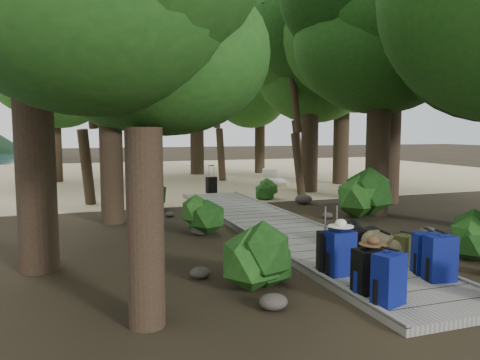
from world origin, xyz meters
name	(u,v)px	position (x,y,z in m)	size (l,w,h in m)	color
ground	(294,238)	(0.00, 0.00, 0.00)	(120.00, 120.00, 0.00)	#2D2416
sand_beach	(166,175)	(0.00, 16.00, 0.01)	(40.00, 22.00, 0.02)	#CAB189
boardwalk	(276,227)	(0.00, 1.00, 0.06)	(2.00, 12.00, 0.12)	gray
backpack_left_a	(389,276)	(-0.74, -4.31, 0.50)	(0.40, 0.28, 0.75)	navy
backpack_left_b	(367,269)	(-0.75, -3.84, 0.47)	(0.38, 0.27, 0.70)	black
backpack_left_c	(340,251)	(-0.66, -2.99, 0.51)	(0.42, 0.30, 0.78)	navy
backpack_right_b	(440,256)	(0.61, -3.73, 0.50)	(0.43, 0.30, 0.77)	navy
backpack_right_c	(427,251)	(0.68, -3.38, 0.48)	(0.42, 0.30, 0.72)	navy
backpack_right_d	(406,247)	(0.79, -2.74, 0.39)	(0.35, 0.25, 0.53)	#3B3C19
duffel_right_khaki	(385,245)	(0.66, -2.34, 0.33)	(0.43, 0.64, 0.43)	brown
duffel_right_black	(355,234)	(0.62, -1.43, 0.35)	(0.46, 0.73, 0.46)	black
suitcase_on_boardwalk	(330,252)	(-0.72, -2.79, 0.44)	(0.42, 0.23, 0.65)	black
lone_suitcase_on_sand	(211,185)	(0.29, 7.83, 0.33)	(0.39, 0.22, 0.61)	black
hat_brown	(373,240)	(-0.70, -3.89, 0.87)	(0.38, 0.38, 0.11)	#51351E
hat_white	(341,222)	(-0.67, -3.01, 0.96)	(0.40, 0.40, 0.13)	silver
kayak	(117,188)	(-3.09, 9.44, 0.17)	(0.64, 2.92, 0.29)	red
sun_lounger	(277,177)	(3.74, 9.51, 0.36)	(0.67, 2.09, 0.67)	silver
tree_right_c	(381,47)	(3.47, 1.89, 4.67)	(5.40, 5.40, 9.34)	black
tree_right_d	(392,35)	(5.17, 3.68, 5.45)	(5.94, 5.94, 10.89)	black
tree_right_e	(311,69)	(4.03, 7.02, 4.72)	(5.24, 5.24, 9.43)	black
tree_right_f	(343,72)	(6.65, 9.04, 4.98)	(5.58, 5.58, 9.96)	black
tree_left_a	(142,60)	(-3.76, -3.67, 3.19)	(3.82, 3.82, 6.37)	black
tree_left_c	(109,60)	(-3.68, 3.12, 4.16)	(4.78, 4.78, 8.31)	black
tree_back_a	(133,91)	(-1.81, 14.34, 4.32)	(4.99, 4.99, 8.64)	black
tree_back_b	(196,76)	(1.71, 15.73, 5.30)	(5.94, 5.94, 10.61)	black
tree_back_c	(260,101)	(5.20, 15.20, 4.04)	(4.48, 4.48, 8.07)	black
tree_back_d	(54,98)	(-5.43, 14.06, 3.90)	(4.68, 4.68, 7.80)	black
palm_right_a	(303,101)	(3.36, 6.34, 3.46)	(4.06, 4.06, 6.92)	#113E13
palm_right_b	(301,88)	(5.29, 10.41, 4.33)	(4.48, 4.48, 8.66)	#113E13
palm_right_c	(226,102)	(2.29, 12.28, 3.75)	(4.72, 4.72, 7.51)	#113E13
palm_left_a	(78,90)	(-4.40, 6.40, 3.66)	(4.60, 4.60, 7.32)	#113E13
rock_left_a	(273,302)	(-2.10, -3.70, 0.11)	(0.39, 0.35, 0.21)	#4C473F
rock_left_b	(200,273)	(-2.69, -2.07, 0.09)	(0.33, 0.30, 0.18)	#4C473F
rock_left_c	(200,230)	(-1.90, 0.98, 0.12)	(0.45, 0.41, 0.25)	#4C473F
rock_left_d	(170,214)	(-2.14, 3.49, 0.07)	(0.26, 0.23, 0.14)	#4C473F
rock_right_b	(427,232)	(2.80, -0.95, 0.13)	(0.46, 0.42, 0.25)	#4C473F
rock_right_c	(327,215)	(1.87, 1.82, 0.09)	(0.31, 0.28, 0.17)	#4C473F
rock_right_d	(304,199)	(2.43, 4.33, 0.16)	(0.57, 0.51, 0.31)	#4C473F
shrub_left_a	(257,259)	(-2.01, -2.83, 0.45)	(1.00, 1.00, 0.90)	#194815
shrub_left_b	(204,217)	(-1.82, 0.99, 0.42)	(0.93, 0.93, 0.84)	#194815
shrub_left_c	(146,192)	(-2.59, 4.81, 0.56)	(1.24, 1.24, 1.12)	#194815
shrub_right_a	(472,235)	(2.48, -2.50, 0.42)	(0.93, 0.93, 0.84)	#194815
shrub_right_b	(364,195)	(2.79, 1.51, 0.65)	(1.44, 1.44, 1.30)	#194815
shrub_right_c	(265,190)	(1.65, 5.78, 0.33)	(0.74, 0.74, 0.67)	#194815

